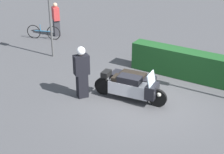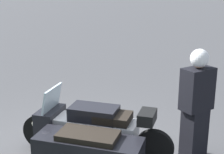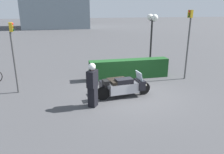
{
  "view_description": "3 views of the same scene",
  "coord_description": "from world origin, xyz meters",
  "px_view_note": "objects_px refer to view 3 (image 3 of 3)",
  "views": [
    {
      "loc": [
        4.4,
        -9.19,
        5.73
      ],
      "look_at": [
        -0.65,
        -0.96,
        1.12
      ],
      "focal_mm": 55.0,
      "sensor_mm": 36.0,
      "label": 1
    },
    {
      "loc": [
        -2.73,
        4.36,
        2.92
      ],
      "look_at": [
        -0.37,
        -1.06,
        1.14
      ],
      "focal_mm": 55.0,
      "sensor_mm": 36.0,
      "label": 2
    },
    {
      "loc": [
        -2.98,
        -9.06,
        3.9
      ],
      "look_at": [
        -1.0,
        -0.29,
        1.03
      ],
      "focal_mm": 35.0,
      "sensor_mm": 36.0,
      "label": 3
    }
  ],
  "objects_px": {
    "traffic_light_near": "(188,36)",
    "officer_rider": "(92,84)",
    "hedge_bush_curbside": "(129,69)",
    "twin_lamp_post": "(152,24)",
    "police_motorcycle": "(122,85)",
    "traffic_light_far": "(13,48)"
  },
  "relations": [
    {
      "from": "hedge_bush_curbside",
      "to": "traffic_light_far",
      "type": "relative_size",
      "value": 1.39
    },
    {
      "from": "police_motorcycle",
      "to": "twin_lamp_post",
      "type": "bearing_deg",
      "value": 47.03
    },
    {
      "from": "traffic_light_near",
      "to": "officer_rider",
      "type": "bearing_deg",
      "value": 12.65
    },
    {
      "from": "twin_lamp_post",
      "to": "traffic_light_near",
      "type": "xyz_separation_m",
      "value": [
        1.06,
        -2.57,
        -0.43
      ]
    },
    {
      "from": "hedge_bush_curbside",
      "to": "traffic_light_far",
      "type": "distance_m",
      "value": 6.14
    },
    {
      "from": "police_motorcycle",
      "to": "traffic_light_near",
      "type": "height_order",
      "value": "traffic_light_near"
    },
    {
      "from": "twin_lamp_post",
      "to": "traffic_light_near",
      "type": "bearing_deg",
      "value": -67.54
    },
    {
      "from": "twin_lamp_post",
      "to": "traffic_light_near",
      "type": "height_order",
      "value": "traffic_light_near"
    },
    {
      "from": "officer_rider",
      "to": "twin_lamp_post",
      "type": "relative_size",
      "value": 0.52
    },
    {
      "from": "police_motorcycle",
      "to": "officer_rider",
      "type": "xyz_separation_m",
      "value": [
        -1.5,
        -0.93,
        0.51
      ]
    },
    {
      "from": "police_motorcycle",
      "to": "traffic_light_near",
      "type": "distance_m",
      "value": 4.82
    },
    {
      "from": "police_motorcycle",
      "to": "traffic_light_near",
      "type": "xyz_separation_m",
      "value": [
        4.1,
        1.54,
        2.0
      ]
    },
    {
      "from": "twin_lamp_post",
      "to": "traffic_light_near",
      "type": "relative_size",
      "value": 0.93
    },
    {
      "from": "traffic_light_near",
      "to": "traffic_light_far",
      "type": "relative_size",
      "value": 1.15
    },
    {
      "from": "police_motorcycle",
      "to": "traffic_light_far",
      "type": "bearing_deg",
      "value": 157.34
    },
    {
      "from": "traffic_light_far",
      "to": "hedge_bush_curbside",
      "type": "bearing_deg",
      "value": 4.66
    },
    {
      "from": "twin_lamp_post",
      "to": "police_motorcycle",
      "type": "bearing_deg",
      "value": -126.5
    },
    {
      "from": "hedge_bush_curbside",
      "to": "twin_lamp_post",
      "type": "xyz_separation_m",
      "value": [
        1.98,
        1.71,
        2.35
      ]
    },
    {
      "from": "officer_rider",
      "to": "traffic_light_far",
      "type": "height_order",
      "value": "traffic_light_far"
    },
    {
      "from": "hedge_bush_curbside",
      "to": "traffic_light_near",
      "type": "bearing_deg",
      "value": -15.82
    },
    {
      "from": "hedge_bush_curbside",
      "to": "twin_lamp_post",
      "type": "distance_m",
      "value": 3.51
    },
    {
      "from": "police_motorcycle",
      "to": "twin_lamp_post",
      "type": "xyz_separation_m",
      "value": [
        3.04,
        4.11,
        2.43
      ]
    }
  ]
}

